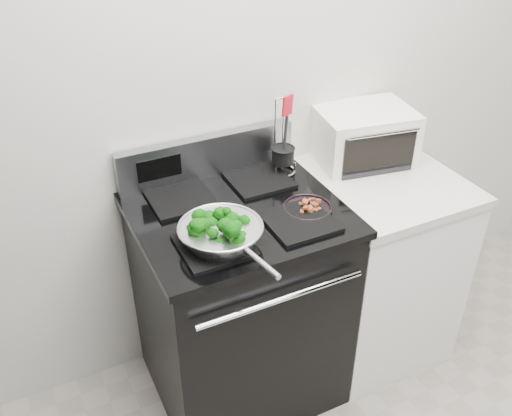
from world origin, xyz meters
TOP-DOWN VIEW (x-y plane):
  - back_wall at (0.00, 1.75)m, footprint 4.00×0.02m
  - gas_range at (-0.30, 1.41)m, footprint 0.79×0.69m
  - counter at (0.39, 1.41)m, footprint 0.62×0.68m
  - skillet at (-0.44, 1.25)m, footprint 0.30×0.47m
  - broccoli_pile at (-0.44, 1.25)m, footprint 0.23×0.23m
  - bacon_plate at (-0.06, 1.31)m, footprint 0.19×0.19m
  - utensil_holder at (-0.01, 1.60)m, footprint 0.11×0.11m
  - toaster_oven at (0.40, 1.60)m, footprint 0.45×0.37m

SIDE VIEW (x-z plane):
  - counter at x=0.39m, z-range 0.00..0.92m
  - gas_range at x=-0.30m, z-range -0.08..1.05m
  - bacon_plate at x=-0.06m, z-range 0.95..0.99m
  - skillet at x=-0.44m, z-range 0.97..1.03m
  - utensil_holder at x=-0.01m, z-range 0.84..1.19m
  - broccoli_pile at x=-0.44m, z-range 0.98..1.06m
  - toaster_oven at x=0.40m, z-range 0.92..1.16m
  - back_wall at x=0.00m, z-range 0.00..2.70m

